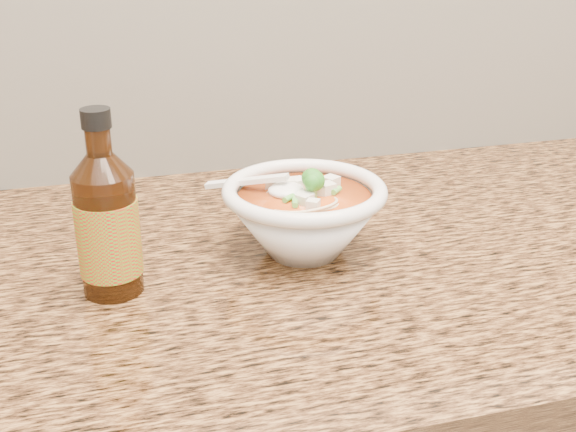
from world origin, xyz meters
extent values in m
cube|color=beige|center=(0.00, 1.99, 1.15)|extent=(4.00, 0.02, 0.50)
cube|color=olive|center=(0.00, 1.68, 0.88)|extent=(4.00, 0.68, 0.04)
cylinder|color=white|center=(-0.16, 1.66, 0.90)|extent=(0.08, 0.08, 0.01)
torus|color=white|center=(-0.16, 1.66, 0.98)|extent=(0.19, 0.19, 0.02)
torus|color=beige|center=(-0.16, 1.66, 0.97)|extent=(0.11, 0.11, 0.00)
torus|color=beige|center=(-0.14, 1.68, 0.97)|extent=(0.11, 0.11, 0.00)
torus|color=beige|center=(-0.17, 1.66, 0.97)|extent=(0.07, 0.07, 0.00)
torus|color=beige|center=(-0.14, 1.67, 0.97)|extent=(0.09, 0.09, 0.00)
torus|color=beige|center=(-0.14, 1.65, 0.97)|extent=(0.07, 0.07, 0.00)
torus|color=beige|center=(-0.16, 1.68, 0.97)|extent=(0.11, 0.11, 0.00)
torus|color=beige|center=(-0.16, 1.67, 0.96)|extent=(0.12, 0.12, 0.00)
cube|color=silver|center=(-0.18, 1.69, 0.98)|extent=(0.02, 0.02, 0.01)
cube|color=silver|center=(-0.16, 1.61, 0.98)|extent=(0.02, 0.02, 0.02)
cube|color=silver|center=(-0.18, 1.64, 0.98)|extent=(0.02, 0.02, 0.01)
cube|color=silver|center=(-0.14, 1.70, 0.98)|extent=(0.02, 0.02, 0.02)
cube|color=silver|center=(-0.17, 1.66, 0.98)|extent=(0.02, 0.02, 0.01)
cube|color=silver|center=(-0.19, 1.69, 0.98)|extent=(0.02, 0.02, 0.02)
cube|color=silver|center=(-0.21, 1.69, 0.98)|extent=(0.02, 0.02, 0.01)
cube|color=silver|center=(-0.11, 1.67, 0.98)|extent=(0.02, 0.02, 0.01)
cube|color=silver|center=(-0.17, 1.69, 0.98)|extent=(0.02, 0.02, 0.02)
cube|color=silver|center=(-0.13, 1.67, 0.98)|extent=(0.02, 0.02, 0.01)
ellipsoid|color=#196014|center=(-0.15, 1.65, 0.99)|extent=(0.04, 0.04, 0.03)
cylinder|color=#60B846|center=(-0.19, 1.61, 0.98)|extent=(0.02, 0.02, 0.01)
cylinder|color=#60B846|center=(-0.20, 1.67, 0.98)|extent=(0.01, 0.02, 0.01)
cylinder|color=#60B846|center=(-0.12, 1.66, 0.98)|extent=(0.02, 0.02, 0.01)
cylinder|color=#60B846|center=(-0.12, 1.68, 0.98)|extent=(0.02, 0.02, 0.01)
cylinder|color=#60B846|center=(-0.11, 1.67, 0.98)|extent=(0.02, 0.02, 0.01)
ellipsoid|color=white|center=(-0.17, 1.68, 0.98)|extent=(0.04, 0.04, 0.02)
cube|color=white|center=(-0.22, 1.70, 0.98)|extent=(0.09, 0.07, 0.03)
cylinder|color=#3E1D08|center=(-0.38, 1.63, 0.97)|extent=(0.08, 0.08, 0.13)
cylinder|color=#3E1D08|center=(-0.38, 1.63, 1.07)|extent=(0.03, 0.03, 0.03)
cylinder|color=black|center=(-0.38, 1.63, 1.09)|extent=(0.04, 0.04, 0.02)
cylinder|color=red|center=(-0.38, 1.63, 0.96)|extent=(0.08, 0.08, 0.08)
camera|label=1|loc=(-0.38, 0.92, 1.29)|focal=45.00mm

